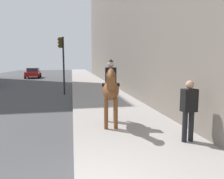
% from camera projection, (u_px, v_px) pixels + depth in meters
% --- Properties ---
extents(mounted_horse_near, '(2.14, 0.81, 2.29)m').
position_uv_depth(mounted_horse_near, '(111.00, 89.00, 7.28)').
color(mounted_horse_near, brown).
rests_on(mounted_horse_near, sidewalk_slab).
extents(pedestrian_greeting, '(0.29, 0.42, 1.70)m').
position_uv_depth(pedestrian_greeting, '(189.00, 107.00, 5.84)').
color(pedestrian_greeting, black).
rests_on(pedestrian_greeting, sidewalk_slab).
extents(car_mid_lane, '(3.98, 2.12, 1.44)m').
position_uv_depth(car_mid_lane, '(33.00, 73.00, 30.74)').
color(car_mid_lane, maroon).
rests_on(car_mid_lane, ground).
extents(traffic_light_near_curb, '(0.20, 0.44, 4.03)m').
position_uv_depth(traffic_light_near_curb, '(62.00, 56.00, 14.94)').
color(traffic_light_near_curb, black).
rests_on(traffic_light_near_curb, ground).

